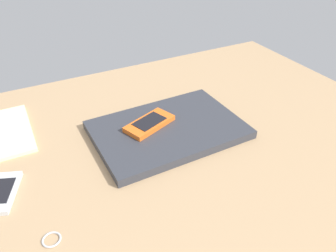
{
  "coord_description": "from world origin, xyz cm",
  "views": [
    {
      "loc": [
        26.65,
        55.4,
        48.47
      ],
      "look_at": [
        -2.36,
        -0.59,
        5.0
      ],
      "focal_mm": 35.13,
      "sensor_mm": 36.0,
      "label": 1
    }
  ],
  "objects_px": {
    "laptop_closed": "(168,130)",
    "notepad": "(4,133)",
    "key_ring": "(52,240)",
    "cell_phone_on_laptop": "(149,123)"
  },
  "relations": [
    {
      "from": "notepad",
      "to": "laptop_closed",
      "type": "bearing_deg",
      "value": 153.29
    },
    {
      "from": "key_ring",
      "to": "notepad",
      "type": "bearing_deg",
      "value": -83.48
    },
    {
      "from": "laptop_closed",
      "to": "key_ring",
      "type": "distance_m",
      "value": 0.35
    },
    {
      "from": "laptop_closed",
      "to": "notepad",
      "type": "distance_m",
      "value": 0.39
    },
    {
      "from": "cell_phone_on_laptop",
      "to": "notepad",
      "type": "xyz_separation_m",
      "value": [
        0.31,
        -0.15,
        -0.02
      ]
    },
    {
      "from": "laptop_closed",
      "to": "notepad",
      "type": "relative_size",
      "value": 1.62
    },
    {
      "from": "notepad",
      "to": "key_ring",
      "type": "relative_size",
      "value": 6.66
    },
    {
      "from": "cell_phone_on_laptop",
      "to": "notepad",
      "type": "relative_size",
      "value": 0.62
    },
    {
      "from": "laptop_closed",
      "to": "key_ring",
      "type": "bearing_deg",
      "value": 29.27
    },
    {
      "from": "notepad",
      "to": "key_ring",
      "type": "height_order",
      "value": "notepad"
    }
  ]
}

